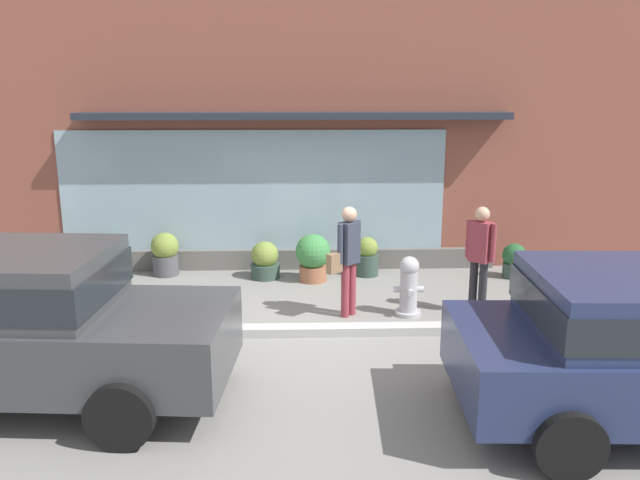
{
  "coord_description": "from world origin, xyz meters",
  "views": [
    {
      "loc": [
        0.07,
        -8.43,
        3.35
      ],
      "look_at": [
        0.38,
        1.2,
        0.97
      ],
      "focal_mm": 36.58,
      "sensor_mm": 36.0,
      "label": 1
    }
  ],
  "objects_px": {
    "pedestrian_passerby": "(480,252)",
    "potted_plant_corner_tall": "(165,253)",
    "fire_hydrant": "(409,286)",
    "pedestrian_with_handbag": "(348,254)",
    "potted_plant_window_right": "(102,257)",
    "potted_plant_doorstep": "(313,256)",
    "potted_plant_window_center": "(514,260)",
    "potted_plant_by_entrance": "(367,257)",
    "potted_plant_low_front": "(51,270)",
    "parked_car_dark_gray": "(3,318)",
    "potted_plant_near_hydrant": "(265,261)"
  },
  "relations": [
    {
      "from": "potted_plant_window_center",
      "to": "potted_plant_window_right",
      "type": "bearing_deg",
      "value": 177.28
    },
    {
      "from": "pedestrian_with_handbag",
      "to": "potted_plant_doorstep",
      "type": "relative_size",
      "value": 1.98
    },
    {
      "from": "pedestrian_with_handbag",
      "to": "potted_plant_window_right",
      "type": "bearing_deg",
      "value": -70.67
    },
    {
      "from": "potted_plant_window_right",
      "to": "parked_car_dark_gray",
      "type": "bearing_deg",
      "value": -85.47
    },
    {
      "from": "pedestrian_with_handbag",
      "to": "potted_plant_by_entrance",
      "type": "xyz_separation_m",
      "value": [
        0.49,
        2.01,
        -0.59
      ]
    },
    {
      "from": "potted_plant_by_entrance",
      "to": "pedestrian_passerby",
      "type": "bearing_deg",
      "value": -53.74
    },
    {
      "from": "fire_hydrant",
      "to": "potted_plant_corner_tall",
      "type": "xyz_separation_m",
      "value": [
        -3.93,
        2.13,
        -0.05
      ]
    },
    {
      "from": "potted_plant_low_front",
      "to": "potted_plant_near_hydrant",
      "type": "bearing_deg",
      "value": 3.07
    },
    {
      "from": "pedestrian_with_handbag",
      "to": "potted_plant_window_center",
      "type": "relative_size",
      "value": 2.67
    },
    {
      "from": "pedestrian_passerby",
      "to": "potted_plant_by_entrance",
      "type": "relative_size",
      "value": 2.32
    },
    {
      "from": "potted_plant_by_entrance",
      "to": "potted_plant_window_center",
      "type": "xyz_separation_m",
      "value": [
        2.53,
        -0.22,
        -0.02
      ]
    },
    {
      "from": "fire_hydrant",
      "to": "potted_plant_near_hydrant",
      "type": "relative_size",
      "value": 1.37
    },
    {
      "from": "pedestrian_passerby",
      "to": "potted_plant_corner_tall",
      "type": "height_order",
      "value": "pedestrian_passerby"
    },
    {
      "from": "potted_plant_doorstep",
      "to": "potted_plant_low_front",
      "type": "bearing_deg",
      "value": 180.0
    },
    {
      "from": "pedestrian_with_handbag",
      "to": "potted_plant_low_front",
      "type": "xyz_separation_m",
      "value": [
        -4.87,
        1.72,
        -0.69
      ]
    },
    {
      "from": "potted_plant_by_entrance",
      "to": "potted_plant_near_hydrant",
      "type": "relative_size",
      "value": 1.06
    },
    {
      "from": "pedestrian_passerby",
      "to": "potted_plant_doorstep",
      "type": "distance_m",
      "value": 2.94
    },
    {
      "from": "fire_hydrant",
      "to": "potted_plant_window_center",
      "type": "bearing_deg",
      "value": 39.95
    },
    {
      "from": "potted_plant_window_center",
      "to": "potted_plant_low_front",
      "type": "relative_size",
      "value": 1.31
    },
    {
      "from": "pedestrian_with_handbag",
      "to": "potted_plant_window_right",
      "type": "xyz_separation_m",
      "value": [
        -4.14,
        2.14,
        -0.59
      ]
    },
    {
      "from": "potted_plant_low_front",
      "to": "potted_plant_corner_tall",
      "type": "relative_size",
      "value": 0.61
    },
    {
      "from": "potted_plant_window_center",
      "to": "potted_plant_low_front",
      "type": "distance_m",
      "value": 7.89
    },
    {
      "from": "fire_hydrant",
      "to": "parked_car_dark_gray",
      "type": "relative_size",
      "value": 0.19
    },
    {
      "from": "pedestrian_with_handbag",
      "to": "potted_plant_near_hydrant",
      "type": "height_order",
      "value": "pedestrian_with_handbag"
    },
    {
      "from": "potted_plant_window_right",
      "to": "pedestrian_passerby",
      "type": "bearing_deg",
      "value": -18.83
    },
    {
      "from": "potted_plant_window_center",
      "to": "pedestrian_with_handbag",
      "type": "bearing_deg",
      "value": -149.28
    },
    {
      "from": "pedestrian_passerby",
      "to": "potted_plant_corner_tall",
      "type": "xyz_separation_m",
      "value": [
        -4.96,
        2.08,
        -0.53
      ]
    },
    {
      "from": "fire_hydrant",
      "to": "potted_plant_window_right",
      "type": "relative_size",
      "value": 1.33
    },
    {
      "from": "pedestrian_passerby",
      "to": "fire_hydrant",
      "type": "bearing_deg",
      "value": 47.95
    },
    {
      "from": "potted_plant_near_hydrant",
      "to": "potted_plant_low_front",
      "type": "relative_size",
      "value": 1.4
    },
    {
      "from": "pedestrian_with_handbag",
      "to": "potted_plant_low_front",
      "type": "distance_m",
      "value": 5.21
    },
    {
      "from": "potted_plant_doorstep",
      "to": "potted_plant_window_center",
      "type": "distance_m",
      "value": 3.48
    },
    {
      "from": "potted_plant_by_entrance",
      "to": "potted_plant_doorstep",
      "type": "bearing_deg",
      "value": -162.75
    },
    {
      "from": "fire_hydrant",
      "to": "pedestrian_with_handbag",
      "type": "relative_size",
      "value": 0.55
    },
    {
      "from": "potted_plant_near_hydrant",
      "to": "potted_plant_corner_tall",
      "type": "height_order",
      "value": "potted_plant_corner_tall"
    },
    {
      "from": "potted_plant_low_front",
      "to": "pedestrian_with_handbag",
      "type": "bearing_deg",
      "value": -19.43
    },
    {
      "from": "potted_plant_by_entrance",
      "to": "potted_plant_corner_tall",
      "type": "height_order",
      "value": "potted_plant_corner_tall"
    },
    {
      "from": "potted_plant_by_entrance",
      "to": "potted_plant_window_right",
      "type": "relative_size",
      "value": 1.04
    },
    {
      "from": "pedestrian_with_handbag",
      "to": "pedestrian_passerby",
      "type": "height_order",
      "value": "pedestrian_with_handbag"
    },
    {
      "from": "potted_plant_corner_tall",
      "to": "parked_car_dark_gray",
      "type": "bearing_deg",
      "value": -99.16
    },
    {
      "from": "potted_plant_near_hydrant",
      "to": "potted_plant_window_right",
      "type": "height_order",
      "value": "potted_plant_window_right"
    },
    {
      "from": "potted_plant_doorstep",
      "to": "potted_plant_window_right",
      "type": "bearing_deg",
      "value": 173.54
    },
    {
      "from": "potted_plant_doorstep",
      "to": "parked_car_dark_gray",
      "type": "bearing_deg",
      "value": -128.5
    },
    {
      "from": "potted_plant_doorstep",
      "to": "potted_plant_window_right",
      "type": "xyz_separation_m",
      "value": [
        -3.68,
        0.42,
        -0.1
      ]
    },
    {
      "from": "pedestrian_passerby",
      "to": "potted_plant_by_entrance",
      "type": "height_order",
      "value": "pedestrian_passerby"
    },
    {
      "from": "potted_plant_near_hydrant",
      "to": "pedestrian_with_handbag",
      "type": "bearing_deg",
      "value": -56.17
    },
    {
      "from": "potted_plant_window_right",
      "to": "pedestrian_with_handbag",
      "type": "bearing_deg",
      "value": -27.27
    },
    {
      "from": "pedestrian_passerby",
      "to": "parked_car_dark_gray",
      "type": "distance_m",
      "value": 6.23
    },
    {
      "from": "potted_plant_by_entrance",
      "to": "potted_plant_corner_tall",
      "type": "distance_m",
      "value": 3.53
    },
    {
      "from": "parked_car_dark_gray",
      "to": "potted_plant_corner_tall",
      "type": "xyz_separation_m",
      "value": [
        0.74,
        4.6,
        -0.55
      ]
    }
  ]
}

